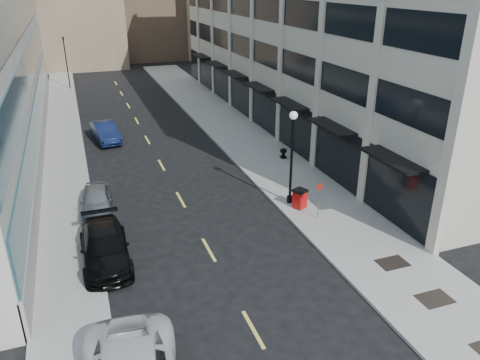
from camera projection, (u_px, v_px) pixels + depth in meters
sidewalk_right at (259, 152)px, 35.55m from camera, size 5.00×80.00×0.15m
sidewalk_left at (65, 176)px, 31.20m from camera, size 3.00×80.00×0.15m
building_right at (331, 18)px, 40.98m from camera, size 15.30×46.50×18.25m
grate_mid at (435, 299)px, 19.14m from camera, size 1.40×1.00×0.01m
grate_far at (392, 263)px, 21.56m from camera, size 1.40×1.00×0.01m
road_centerline at (170, 181)px, 30.66m from camera, size 0.15×68.20×0.01m
traffic_signal at (63, 40)px, 53.46m from camera, size 0.66×0.66×6.98m
car_black_pickup at (105, 247)px, 21.66m from camera, size 2.17×5.30×1.53m
car_silver_sedan at (97, 201)px, 26.29m from camera, size 2.06×4.38×1.45m
car_blue_sedan at (105, 132)px, 37.85m from camera, size 2.26×4.89×1.55m
trash_bin at (300, 198)px, 26.51m from camera, size 0.92×0.92×1.14m
lamppost at (292, 149)px, 26.14m from camera, size 0.47×0.47×5.59m
sign_post at (319, 194)px, 24.94m from camera, size 0.26×0.08×2.26m
urn_planter at (283, 152)px, 34.00m from camera, size 0.53×0.53×0.73m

